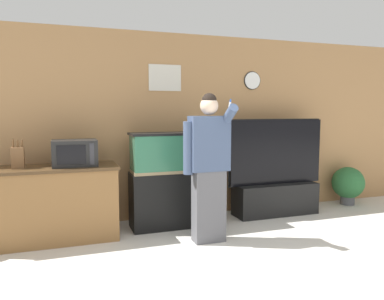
{
  "coord_description": "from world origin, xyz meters",
  "views": [
    {
      "loc": [
        -1.47,
        -2.14,
        1.53
      ],
      "look_at": [
        0.01,
        2.14,
        1.05
      ],
      "focal_mm": 35.0,
      "sensor_mm": 36.0,
      "label": 1
    }
  ],
  "objects": [
    {
      "name": "wall_back_paneled",
      "position": [
        0.0,
        2.99,
        1.3
      ],
      "size": [
        10.0,
        0.08,
        2.6
      ],
      "color": "#A87A4C",
      "rests_on": "ground_plane"
    },
    {
      "name": "tv_on_stand",
      "position": [
        1.46,
        2.57,
        0.41
      ],
      "size": [
        1.5,
        0.4,
        1.41
      ],
      "color": "black",
      "rests_on": "ground_plane"
    },
    {
      "name": "person_standing",
      "position": [
        0.1,
        1.83,
        0.9
      ],
      "size": [
        0.54,
        0.41,
        1.73
      ],
      "color": "#515156",
      "rests_on": "ground_plane"
    },
    {
      "name": "aquarium_on_stand",
      "position": [
        -0.11,
        2.52,
        0.62
      ],
      "size": [
        1.14,
        0.42,
        1.25
      ],
      "color": "black",
      "rests_on": "ground_plane"
    },
    {
      "name": "counter_island",
      "position": [
        -1.64,
        2.45,
        0.44
      ],
      "size": [
        1.55,
        0.63,
        0.88
      ],
      "color": "brown",
      "rests_on": "ground_plane"
    },
    {
      "name": "microwave",
      "position": [
        -1.35,
        2.42,
        1.03
      ],
      "size": [
        0.51,
        0.36,
        0.31
      ],
      "color": "black",
      "rests_on": "counter_island"
    },
    {
      "name": "knife_block",
      "position": [
        -1.96,
        2.43,
        1.01
      ],
      "size": [
        0.13,
        0.11,
        0.34
      ],
      "color": "brown",
      "rests_on": "counter_island"
    },
    {
      "name": "potted_plant",
      "position": [
        2.89,
        2.69,
        0.34
      ],
      "size": [
        0.51,
        0.51,
        0.62
      ],
      "color": "#4C4C51",
      "rests_on": "ground_plane"
    }
  ]
}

